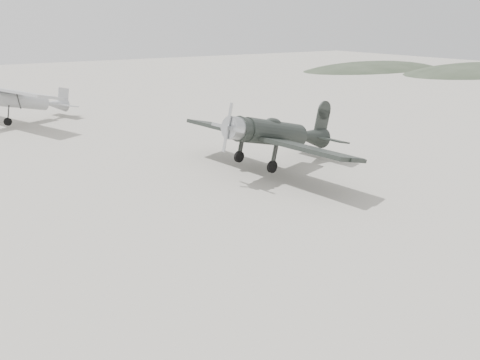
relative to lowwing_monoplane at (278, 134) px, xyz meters
name	(u,v)px	position (x,y,z in m)	size (l,w,h in m)	color
ground	(252,227)	(-5.16, -5.37, -1.80)	(160.00, 160.00, 0.00)	#9C958A
hill_northeast	(373,69)	(44.84, 34.63, -1.80)	(32.00, 16.00, 5.20)	#303B2B
lowwing_monoplane	(278,134)	(0.00, 0.00, 0.00)	(7.62, 10.60, 3.40)	black
highwing_monoplane	(16,97)	(-9.47, 19.25, 0.17)	(7.96, 10.95, 3.15)	#9A9C9F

